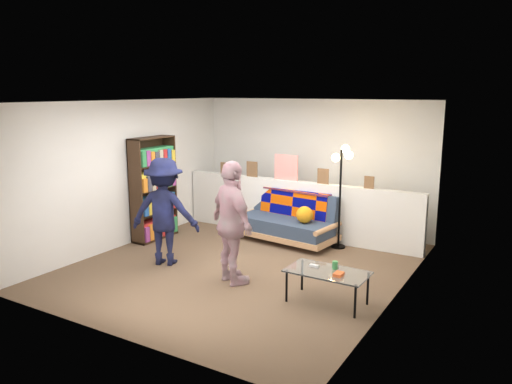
{
  "coord_description": "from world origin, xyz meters",
  "views": [
    {
      "loc": [
        3.74,
        -5.93,
        2.55
      ],
      "look_at": [
        0.0,
        0.4,
        1.05
      ],
      "focal_mm": 35.0,
      "sensor_mm": 36.0,
      "label": 1
    }
  ],
  "objects_px": {
    "coffee_table": "(328,273)",
    "person_left": "(165,212)",
    "person_right": "(232,223)",
    "futon_sofa": "(288,221)",
    "floor_lamp": "(342,176)",
    "bookshelf": "(154,192)"
  },
  "relations": [
    {
      "from": "bookshelf",
      "to": "floor_lamp",
      "type": "relative_size",
      "value": 1.05
    },
    {
      "from": "futon_sofa",
      "to": "bookshelf",
      "type": "xyz_separation_m",
      "value": [
        -2.08,
        -1.04,
        0.48
      ]
    },
    {
      "from": "person_right",
      "to": "futon_sofa",
      "type": "bearing_deg",
      "value": -53.73
    },
    {
      "from": "coffee_table",
      "to": "floor_lamp",
      "type": "distance_m",
      "value": 2.42
    },
    {
      "from": "futon_sofa",
      "to": "person_right",
      "type": "xyz_separation_m",
      "value": [
        0.23,
        -2.09,
        0.48
      ]
    },
    {
      "from": "futon_sofa",
      "to": "bookshelf",
      "type": "distance_m",
      "value": 2.37
    },
    {
      "from": "bookshelf",
      "to": "coffee_table",
      "type": "height_order",
      "value": "bookshelf"
    },
    {
      "from": "coffee_table",
      "to": "person_left",
      "type": "height_order",
      "value": "person_left"
    },
    {
      "from": "bookshelf",
      "to": "person_right",
      "type": "height_order",
      "value": "bookshelf"
    },
    {
      "from": "bookshelf",
      "to": "person_left",
      "type": "relative_size",
      "value": 1.11
    },
    {
      "from": "person_right",
      "to": "person_left",
      "type": "bearing_deg",
      "value": 23.39
    },
    {
      "from": "floor_lamp",
      "to": "person_right",
      "type": "height_order",
      "value": "floor_lamp"
    },
    {
      "from": "futon_sofa",
      "to": "person_right",
      "type": "height_order",
      "value": "person_right"
    },
    {
      "from": "coffee_table",
      "to": "floor_lamp",
      "type": "relative_size",
      "value": 0.58
    },
    {
      "from": "bookshelf",
      "to": "person_left",
      "type": "bearing_deg",
      "value": -41.31
    },
    {
      "from": "futon_sofa",
      "to": "floor_lamp",
      "type": "height_order",
      "value": "floor_lamp"
    },
    {
      "from": "floor_lamp",
      "to": "person_left",
      "type": "bearing_deg",
      "value": -133.5
    },
    {
      "from": "bookshelf",
      "to": "person_left",
      "type": "distance_m",
      "value": 1.36
    },
    {
      "from": "floor_lamp",
      "to": "person_right",
      "type": "distance_m",
      "value": 2.34
    },
    {
      "from": "person_left",
      "to": "person_right",
      "type": "xyz_separation_m",
      "value": [
        1.29,
        -0.15,
        0.03
      ]
    },
    {
      "from": "person_left",
      "to": "floor_lamp",
      "type": "bearing_deg",
      "value": -153.4
    },
    {
      "from": "futon_sofa",
      "to": "bookshelf",
      "type": "bearing_deg",
      "value": -153.42
    }
  ]
}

